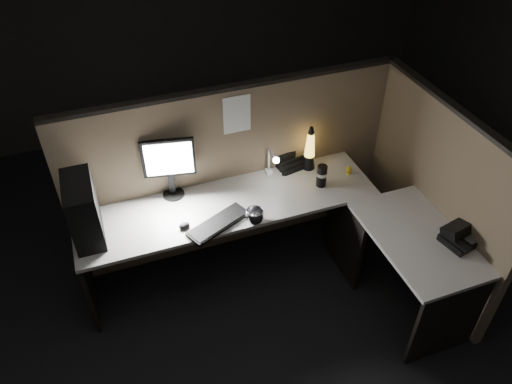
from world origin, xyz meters
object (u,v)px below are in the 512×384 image
object	(u,v)px
pc_tower	(83,210)
desk_phone	(460,235)
monitor	(169,162)
keyboard	(218,224)
lava_lamp	(310,151)

from	to	relation	value
pc_tower	desk_phone	distance (m)	2.59
pc_tower	monitor	distance (m)	0.70
monitor	keyboard	bearing A→B (deg)	-52.31
pc_tower	keyboard	size ratio (longest dim) A/B	0.94
lava_lamp	pc_tower	bearing A→B (deg)	-174.26
keyboard	lava_lamp	size ratio (longest dim) A/B	1.23
lava_lamp	desk_phone	distance (m)	1.30
monitor	keyboard	size ratio (longest dim) A/B	1.04
pc_tower	lava_lamp	size ratio (longest dim) A/B	1.16
pc_tower	lava_lamp	xyz separation A→B (m)	(1.78, 0.18, -0.06)
desk_phone	pc_tower	bearing A→B (deg)	146.12
lava_lamp	desk_phone	bearing A→B (deg)	-61.02
lava_lamp	desk_phone	xyz separation A→B (m)	(0.63, -1.13, -0.11)
keyboard	lava_lamp	bearing A→B (deg)	0.44
monitor	desk_phone	world-z (taller)	monitor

